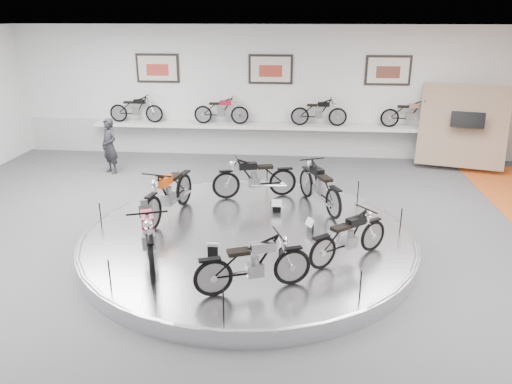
# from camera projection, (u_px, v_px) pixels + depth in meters

# --- Properties ---
(floor) EXTENTS (16.00, 16.00, 0.00)m
(floor) POSITION_uv_depth(u_px,v_px,m) (247.00, 254.00, 9.49)
(floor) COLOR #4F4F51
(floor) RESTS_ON ground
(ceiling) EXTENTS (16.00, 16.00, 0.00)m
(ceiling) POSITION_uv_depth(u_px,v_px,m) (245.00, 34.00, 8.13)
(ceiling) COLOR white
(ceiling) RESTS_ON wall_back
(wall_back) EXTENTS (16.00, 0.00, 16.00)m
(wall_back) POSITION_uv_depth(u_px,v_px,m) (270.00, 92.00, 15.37)
(wall_back) COLOR silver
(wall_back) RESTS_ON floor
(dado_band) EXTENTS (15.68, 0.04, 1.10)m
(dado_band) POSITION_uv_depth(u_px,v_px,m) (270.00, 138.00, 15.84)
(dado_band) COLOR #BCBCBA
(dado_band) RESTS_ON floor
(display_platform) EXTENTS (6.40, 6.40, 0.30)m
(display_platform) POSITION_uv_depth(u_px,v_px,m) (248.00, 240.00, 9.72)
(display_platform) COLOR silver
(display_platform) RESTS_ON floor
(platform_rim) EXTENTS (6.40, 6.40, 0.10)m
(platform_rim) POSITION_uv_depth(u_px,v_px,m) (248.00, 234.00, 9.68)
(platform_rim) COLOR #B2B2BA
(platform_rim) RESTS_ON display_platform
(shelf) EXTENTS (11.00, 0.55, 0.10)m
(shelf) POSITION_uv_depth(u_px,v_px,m) (270.00, 126.00, 15.43)
(shelf) COLOR silver
(shelf) RESTS_ON wall_back
(poster_left) EXTENTS (1.35, 0.06, 0.88)m
(poster_left) POSITION_uv_depth(u_px,v_px,m) (158.00, 68.00, 15.39)
(poster_left) COLOR beige
(poster_left) RESTS_ON wall_back
(poster_center) EXTENTS (1.35, 0.06, 0.88)m
(poster_center) POSITION_uv_depth(u_px,v_px,m) (271.00, 69.00, 15.09)
(poster_center) COLOR beige
(poster_center) RESTS_ON wall_back
(poster_right) EXTENTS (1.35, 0.06, 0.88)m
(poster_right) POSITION_uv_depth(u_px,v_px,m) (388.00, 70.00, 14.80)
(poster_right) COLOR beige
(poster_right) RESTS_ON wall_back
(display_panel) EXTENTS (2.56, 1.52, 2.30)m
(display_panel) POSITION_uv_depth(u_px,v_px,m) (463.00, 126.00, 14.31)
(display_panel) COLOR #91705A
(display_panel) RESTS_ON floor
(shelf_bike_a) EXTENTS (1.22, 0.43, 0.73)m
(shelf_bike_a) POSITION_uv_depth(u_px,v_px,m) (136.00, 111.00, 15.64)
(shelf_bike_a) COLOR black
(shelf_bike_a) RESTS_ON shelf
(shelf_bike_b) EXTENTS (1.22, 0.43, 0.73)m
(shelf_bike_b) POSITION_uv_depth(u_px,v_px,m) (221.00, 112.00, 15.41)
(shelf_bike_b) COLOR maroon
(shelf_bike_b) RESTS_ON shelf
(shelf_bike_c) EXTENTS (1.22, 0.43, 0.73)m
(shelf_bike_c) POSITION_uv_depth(u_px,v_px,m) (319.00, 114.00, 15.16)
(shelf_bike_c) COLOR black
(shelf_bike_c) RESTS_ON shelf
(shelf_bike_d) EXTENTS (1.22, 0.43, 0.73)m
(shelf_bike_d) POSITION_uv_depth(u_px,v_px,m) (409.00, 115.00, 14.93)
(shelf_bike_d) COLOR #A7A6AB
(shelf_bike_d) RESTS_ON shelf
(bike_a) EXTENTS (1.24, 1.80, 1.00)m
(bike_a) POSITION_uv_depth(u_px,v_px,m) (320.00, 186.00, 10.78)
(bike_a) COLOR black
(bike_a) RESTS_ON display_platform
(bike_b) EXTENTS (1.75, 0.98, 0.97)m
(bike_b) POSITION_uv_depth(u_px,v_px,m) (255.00, 177.00, 11.38)
(bike_b) COLOR black
(bike_b) RESTS_ON display_platform
(bike_c) EXTENTS (1.01, 1.92, 1.08)m
(bike_c) POSITION_uv_depth(u_px,v_px,m) (169.00, 193.00, 10.25)
(bike_c) COLOR #D2430C
(bike_c) RESTS_ON display_platform
(bike_d) EXTENTS (1.26, 1.99, 1.10)m
(bike_d) POSITION_uv_depth(u_px,v_px,m) (148.00, 232.00, 8.37)
(bike_d) COLOR maroon
(bike_d) RESTS_ON display_platform
(bike_e) EXTENTS (1.66, 1.08, 0.92)m
(bike_e) POSITION_uv_depth(u_px,v_px,m) (253.00, 263.00, 7.53)
(bike_e) COLOR #A7A6AB
(bike_e) RESTS_ON display_platform
(bike_f) EXTENTS (1.48, 1.35, 0.87)m
(bike_f) POSITION_uv_depth(u_px,v_px,m) (349.00, 236.00, 8.49)
(bike_f) COLOR black
(bike_f) RESTS_ON display_platform
(visitor) EXTENTS (0.68, 0.64, 1.57)m
(visitor) POSITION_uv_depth(u_px,v_px,m) (110.00, 146.00, 14.01)
(visitor) COLOR black
(visitor) RESTS_ON floor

